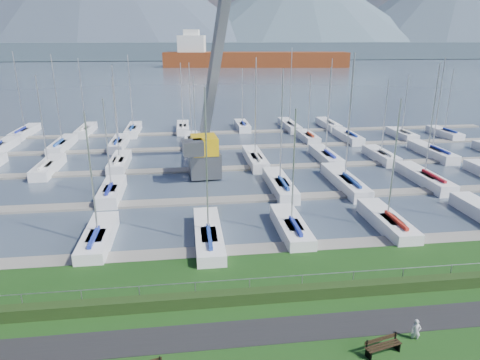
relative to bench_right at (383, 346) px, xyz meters
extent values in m
cube|color=black|center=(-4.41, 2.19, -0.41)|extent=(160.00, 2.00, 0.04)
cube|color=#404C5D|center=(-4.41, 265.19, -0.82)|extent=(800.00, 540.00, 0.20)
cube|color=#1D3112|center=(-4.41, 4.79, -0.07)|extent=(80.00, 0.70, 0.70)
cylinder|color=gray|center=(-4.41, 5.19, 0.78)|extent=(80.00, 0.04, 0.04)
cube|color=#40505D|center=(-4.41, 335.19, 5.58)|extent=(900.00, 80.00, 12.00)
cone|color=#485A69|center=(105.59, 415.19, 42.08)|extent=(300.00, 300.00, 85.00)
cone|color=#435161|center=(275.59, 425.19, 49.58)|extent=(320.00, 320.00, 100.00)
cube|color=gray|center=(-4.41, 11.19, -0.64)|extent=(90.00, 1.60, 0.25)
cube|color=slate|center=(-4.41, 21.19, -0.64)|extent=(90.00, 1.60, 0.25)
cube|color=slate|center=(-4.41, 31.19, -0.64)|extent=(90.00, 1.60, 0.25)
cube|color=slate|center=(-4.41, 41.19, -0.64)|extent=(90.00, 1.60, 0.25)
cube|color=slate|center=(-4.41, 51.19, -0.64)|extent=(90.00, 1.60, 0.25)
cube|color=black|center=(-10.08, 0.07, 0.23)|extent=(0.06, 0.06, 0.40)
cube|color=black|center=(-0.77, -0.24, -0.19)|extent=(0.15, 0.40, 0.45)
cube|color=black|center=(-0.81, -0.06, 0.23)|extent=(0.06, 0.06, 0.40)
cube|color=black|center=(0.79, 0.15, -0.19)|extent=(0.15, 0.40, 0.45)
cube|color=black|center=(0.74, 0.32, 0.23)|extent=(0.06, 0.06, 0.40)
cube|color=black|center=(0.05, -0.19, 0.03)|extent=(1.77, 0.53, 0.04)
cube|color=black|center=(0.01, -0.05, 0.03)|extent=(1.77, 0.53, 0.04)
cube|color=black|center=(-0.02, 0.10, 0.03)|extent=(1.77, 0.53, 0.04)
cube|color=black|center=(-0.04, 0.15, 0.20)|extent=(1.76, 0.47, 0.08)
cube|color=black|center=(-0.04, 0.15, 0.32)|extent=(1.76, 0.47, 0.08)
imported|color=#B5B4BB|center=(2.00, 0.72, 0.20)|extent=(0.51, 0.41, 1.23)
cube|color=#585B60|center=(-6.76, 28.54, 0.78)|extent=(3.45, 3.45, 2.60)
cube|color=gold|center=(-6.76, 28.54, 2.88)|extent=(2.87, 3.60, 1.80)
cube|color=slate|center=(-4.96, 33.04, 11.88)|extent=(3.82, 11.10, 19.89)
cube|color=#4F5256|center=(-7.96, 26.54, 3.08)|extent=(2.17, 2.36, 1.40)
cube|color=maroon|center=(30.37, 222.78, 2.08)|extent=(99.81, 30.29, 10.00)
cube|color=silver|center=(-3.77, 227.13, 9.58)|extent=(15.66, 15.66, 12.00)
cube|color=silver|center=(-3.77, 227.13, 16.58)|extent=(8.95, 8.95, 4.00)
camera|label=1|loc=(-8.55, -15.27, 13.33)|focal=32.00mm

